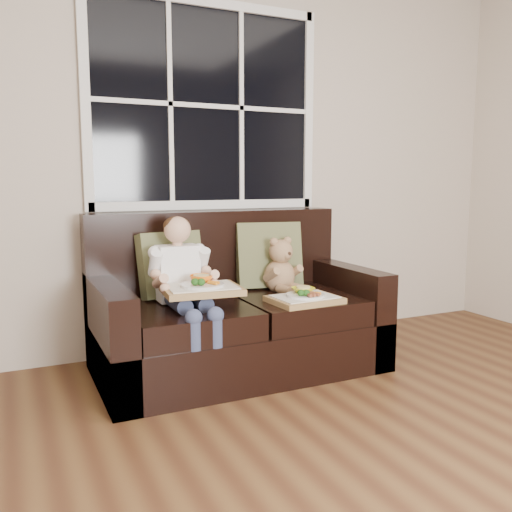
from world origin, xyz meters
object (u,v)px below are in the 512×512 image
loveseat (234,318)px  teddy_bear (281,269)px  tray_left (202,288)px  tray_right (304,298)px  child (183,275)px

loveseat → teddy_bear: 0.44m
tray_left → tray_right: (0.61, -0.08, -0.10)m
teddy_bear → tray_left: 0.70m
tray_left → tray_right: size_ratio=1.09×
loveseat → child: size_ratio=2.19×
loveseat → teddy_bear: loveseat is taller
child → tray_left: 0.17m
loveseat → tray_left: loveseat is taller
child → tray_right: 0.72m
child → tray_left: bearing=-68.8°
tray_right → tray_left: bearing=169.2°
tray_right → teddy_bear: bearing=82.0°
loveseat → tray_right: size_ratio=4.13×
teddy_bear → tray_right: teddy_bear is taller
loveseat → teddy_bear: (0.33, 0.01, 0.29)m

